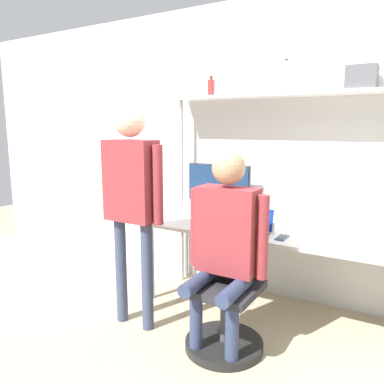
{
  "coord_description": "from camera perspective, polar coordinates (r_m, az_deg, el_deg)",
  "views": [
    {
      "loc": [
        0.96,
        -2.55,
        1.58
      ],
      "look_at": [
        -0.47,
        -0.11,
        1.08
      ],
      "focal_mm": 35.0,
      "sensor_mm": 36.0,
      "label": 1
    }
  ],
  "objects": [
    {
      "name": "ground_plane",
      "position": [
        3.15,
        8.91,
        -20.22
      ],
      "size": [
        12.0,
        12.0,
        0.0
      ],
      "primitive_type": "plane",
      "color": "tan"
    },
    {
      "name": "wall_back",
      "position": [
        3.47,
        14.25,
        5.91
      ],
      "size": [
        8.0,
        0.06,
        2.7
      ],
      "color": "silver",
      "rests_on": "ground_plane"
    },
    {
      "name": "desk",
      "position": [
        3.22,
        11.75,
        -6.67
      ],
      "size": [
        2.14,
        0.73,
        0.73
      ],
      "color": "beige",
      "rests_on": "ground_plane"
    },
    {
      "name": "shelf_unit",
      "position": [
        3.28,
        13.52,
        10.37
      ],
      "size": [
        2.03,
        0.3,
        1.85
      ],
      "color": "white",
      "rests_on": "ground_plane"
    },
    {
      "name": "monitor",
      "position": [
        3.53,
        4.01,
        0.78
      ],
      "size": [
        0.64,
        0.23,
        0.5
      ],
      "color": "#333338",
      "rests_on": "desk"
    },
    {
      "name": "laptop",
      "position": [
        3.07,
        9.69,
        -5.09
      ],
      "size": [
        0.3,
        0.21,
        0.21
      ],
      "color": "silver",
      "rests_on": "desk"
    },
    {
      "name": "cell_phone",
      "position": [
        2.97,
        13.53,
        -6.77
      ],
      "size": [
        0.07,
        0.15,
        0.01
      ],
      "color": "#264C8C",
      "rests_on": "desk"
    },
    {
      "name": "office_chair",
      "position": [
        2.82,
        5.36,
        -17.23
      ],
      "size": [
        0.56,
        0.56,
        0.94
      ],
      "color": "black",
      "rests_on": "ground_plane"
    },
    {
      "name": "person_seated",
      "position": [
        2.58,
        5.12,
        -6.62
      ],
      "size": [
        0.58,
        0.47,
        1.42
      ],
      "color": "#2D3856",
      "rests_on": "ground_plane"
    },
    {
      "name": "person_standing",
      "position": [
        2.88,
        -9.22,
        0.58
      ],
      "size": [
        0.57,
        0.23,
        1.73
      ],
      "color": "#38425B",
      "rests_on": "ground_plane"
    },
    {
      "name": "bottle_clear",
      "position": [
        3.3,
        14.05,
        16.4
      ],
      "size": [
        0.06,
        0.06,
        0.27
      ],
      "color": "silver",
      "rests_on": "shelf_unit"
    },
    {
      "name": "bottle_red",
      "position": [
        3.56,
        2.92,
        15.57
      ],
      "size": [
        0.07,
        0.07,
        0.18
      ],
      "color": "maroon",
      "rests_on": "shelf_unit"
    },
    {
      "name": "storage_box",
      "position": [
        3.18,
        24.47,
        15.55
      ],
      "size": [
        0.21,
        0.23,
        0.17
      ],
      "color": "#4C4C51",
      "rests_on": "shelf_unit"
    }
  ]
}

